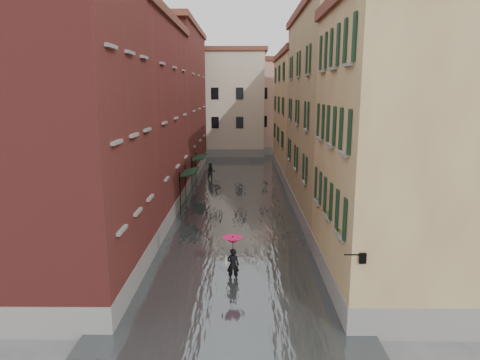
{
  "coord_description": "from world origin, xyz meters",
  "views": [
    {
      "loc": [
        0.47,
        -19.14,
        8.34
      ],
      "look_at": [
        0.26,
        6.32,
        3.0
      ],
      "focal_mm": 32.0,
      "sensor_mm": 36.0,
      "label": 1
    }
  ],
  "objects": [
    {
      "name": "awning_far",
      "position": [
        -3.48,
        18.26,
        2.47
      ],
      "size": [
        1.09,
        3.34,
        2.8
      ],
      "color": "black",
      "rests_on": "ground"
    },
    {
      "name": "building_right_mid",
      "position": [
        7.0,
        9.0,
        6.5
      ],
      "size": [
        6.0,
        14.0,
        13.0
      ],
      "primitive_type": "cube",
      "color": "#9A8C5D",
      "rests_on": "ground"
    },
    {
      "name": "pedestrian_far",
      "position": [
        -2.59,
        20.25,
        0.84
      ],
      "size": [
        0.94,
        0.81,
        1.68
      ],
      "primitive_type": "imported",
      "rotation": [
        0.0,
        0.0,
        0.24
      ],
      "color": "black",
      "rests_on": "ground"
    },
    {
      "name": "pedestrian_main",
      "position": [
        0.0,
        -1.39,
        1.26
      ],
      "size": [
        0.92,
        0.92,
        2.06
      ],
      "color": "black",
      "rests_on": "ground"
    },
    {
      "name": "window_planters",
      "position": [
        4.12,
        -1.96,
        3.51
      ],
      "size": [
        0.59,
        5.43,
        0.84
      ],
      "color": "brown",
      "rests_on": "ground"
    },
    {
      "name": "wall_lantern",
      "position": [
        4.33,
        -6.0,
        3.01
      ],
      "size": [
        0.71,
        0.22,
        0.35
      ],
      "color": "black",
      "rests_on": "ground"
    },
    {
      "name": "building_right_near",
      "position": [
        7.0,
        -2.0,
        5.75
      ],
      "size": [
        6.0,
        8.0,
        11.5
      ],
      "primitive_type": "cube",
      "color": "#A17953",
      "rests_on": "ground"
    },
    {
      "name": "ground",
      "position": [
        0.0,
        0.0,
        0.0
      ],
      "size": [
        120.0,
        120.0,
        0.0
      ],
      "primitive_type": "plane",
      "color": "#555557",
      "rests_on": "ground"
    },
    {
      "name": "building_right_far",
      "position": [
        7.0,
        24.0,
        5.75
      ],
      "size": [
        6.0,
        16.0,
        11.5
      ],
      "primitive_type": "cube",
      "color": "#A17953",
      "rests_on": "ground"
    },
    {
      "name": "building_left_near",
      "position": [
        -7.0,
        -2.0,
        6.5
      ],
      "size": [
        6.0,
        8.0,
        13.0
      ],
      "primitive_type": "cube",
      "color": "maroon",
      "rests_on": "ground"
    },
    {
      "name": "awning_near",
      "position": [
        -3.49,
        11.26,
        2.47
      ],
      "size": [
        1.09,
        3.01,
        2.8
      ],
      "color": "black",
      "rests_on": "ground"
    },
    {
      "name": "building_left_mid",
      "position": [
        -7.0,
        9.0,
        6.25
      ],
      "size": [
        6.0,
        14.0,
        12.5
      ],
      "primitive_type": "cube",
      "color": "maroon",
      "rests_on": "ground"
    },
    {
      "name": "building_left_far",
      "position": [
        -7.0,
        24.0,
        7.0
      ],
      "size": [
        6.0,
        16.0,
        14.0
      ],
      "primitive_type": "cube",
      "color": "maroon",
      "rests_on": "ground"
    },
    {
      "name": "building_end_pink",
      "position": [
        6.0,
        40.0,
        6.0
      ],
      "size": [
        10.0,
        9.0,
        12.0
      ],
      "primitive_type": "cube",
      "color": "tan",
      "rests_on": "ground"
    },
    {
      "name": "building_end_cream",
      "position": [
        -3.0,
        38.0,
        6.5
      ],
      "size": [
        12.0,
        9.0,
        13.0
      ],
      "primitive_type": "cube",
      "color": "#BBAC95",
      "rests_on": "ground"
    },
    {
      "name": "floodwater",
      "position": [
        0.0,
        13.0,
        0.1
      ],
      "size": [
        10.0,
        60.0,
        0.2
      ],
      "primitive_type": "cube",
      "color": "#4C5255",
      "rests_on": "ground"
    }
  ]
}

